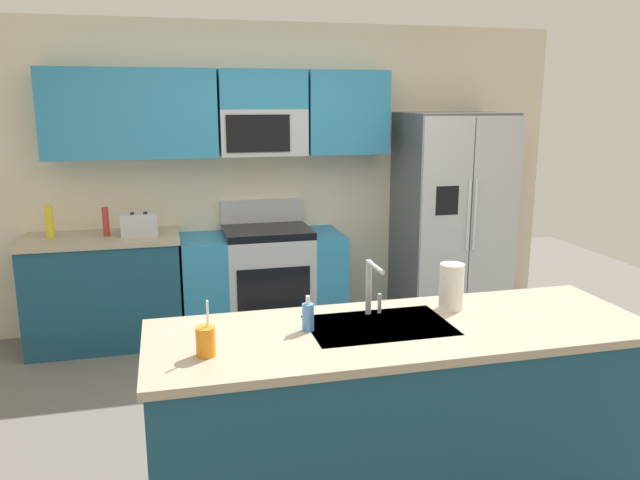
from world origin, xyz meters
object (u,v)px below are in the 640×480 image
object	(u,v)px
soap_dispenser	(308,317)
paper_towel_roll	(451,287)
refrigerator	(451,218)
range_oven	(264,280)
bottle_yellow	(49,222)
toaster	(139,224)
drink_cup_orange	(206,341)
sink_faucet	(372,283)
pepper_mill	(106,222)

from	to	relation	value
soap_dispenser	paper_towel_roll	bearing A→B (deg)	8.82
refrigerator	soap_dispenser	size ratio (longest dim) A/B	10.88
range_oven	bottle_yellow	bearing A→B (deg)	178.92
toaster	drink_cup_orange	world-z (taller)	drink_cup_orange
soap_dispenser	paper_towel_roll	xyz separation A→B (m)	(0.79, 0.12, 0.05)
range_oven	drink_cup_orange	distance (m)	2.73
sink_faucet	soap_dispenser	size ratio (longest dim) A/B	1.66
sink_faucet	drink_cup_orange	xyz separation A→B (m)	(-0.84, -0.31, -0.10)
bottle_yellow	soap_dispenser	distance (m)	2.87
drink_cup_orange	soap_dispenser	size ratio (longest dim) A/B	1.45
refrigerator	soap_dispenser	xyz separation A→B (m)	(-1.86, -2.34, 0.04)
sink_faucet	paper_towel_roll	distance (m)	0.43
pepper_mill	paper_towel_roll	distance (m)	2.96
range_oven	refrigerator	xyz separation A→B (m)	(1.69, -0.07, 0.48)
paper_towel_roll	bottle_yellow	bearing A→B (deg)	134.57
toaster	soap_dispenser	world-z (taller)	toaster
drink_cup_orange	bottle_yellow	bearing A→B (deg)	111.23
soap_dispenser	paper_towel_roll	world-z (taller)	paper_towel_roll
soap_dispenser	toaster	bearing A→B (deg)	109.34
refrigerator	sink_faucet	xyz separation A→B (m)	(-1.50, -2.22, 0.14)
pepper_mill	bottle_yellow	distance (m)	0.42
refrigerator	drink_cup_orange	xyz separation A→B (m)	(-2.34, -2.53, 0.04)
sink_faucet	paper_towel_roll	size ratio (longest dim) A/B	1.17
drink_cup_orange	soap_dispenser	xyz separation A→B (m)	(0.48, 0.18, 0.00)
paper_towel_roll	sink_faucet	bearing A→B (deg)	179.43
bottle_yellow	sink_faucet	world-z (taller)	sink_faucet
paper_towel_roll	toaster	bearing A→B (deg)	125.78
drink_cup_orange	soap_dispenser	world-z (taller)	drink_cup_orange
toaster	pepper_mill	xyz separation A→B (m)	(-0.26, 0.05, 0.02)
refrigerator	range_oven	bearing A→B (deg)	177.57
soap_dispenser	range_oven	bearing A→B (deg)	86.15
soap_dispenser	drink_cup_orange	bearing A→B (deg)	-159.37
range_oven	pepper_mill	size ratio (longest dim) A/B	5.90
toaster	bottle_yellow	size ratio (longest dim) A/B	1.11
bottle_yellow	paper_towel_roll	distance (m)	3.26
range_oven	soap_dispenser	bearing A→B (deg)	-93.85
sink_faucet	soap_dispenser	bearing A→B (deg)	-160.36
toaster	paper_towel_roll	size ratio (longest dim) A/B	1.17
refrigerator	bottle_yellow	distance (m)	3.36
refrigerator	pepper_mill	size ratio (longest dim) A/B	8.03
refrigerator	soap_dispenser	bearing A→B (deg)	-128.38
range_oven	drink_cup_orange	xyz separation A→B (m)	(-0.65, -2.60, 0.52)
range_oven	soap_dispenser	world-z (taller)	range_oven
refrigerator	toaster	xyz separation A→B (m)	(-2.69, 0.02, 0.07)
range_oven	toaster	xyz separation A→B (m)	(-0.99, -0.05, 0.55)
bottle_yellow	toaster	bearing A→B (deg)	-7.09
pepper_mill	drink_cup_orange	xyz separation A→B (m)	(0.60, -2.60, -0.05)
bottle_yellow	sink_faucet	xyz separation A→B (m)	(1.86, -2.32, 0.04)
refrigerator	pepper_mill	xyz separation A→B (m)	(-2.94, 0.07, 0.09)
pepper_mill	sink_faucet	distance (m)	2.70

